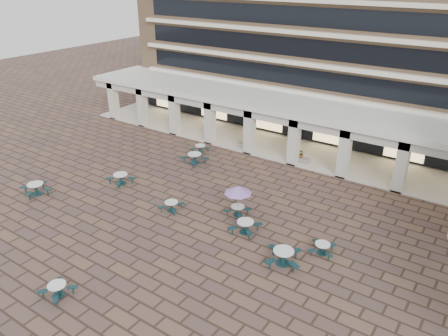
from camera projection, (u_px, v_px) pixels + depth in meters
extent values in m
plane|color=brown|center=(176.00, 222.00, 28.00)|extent=(120.00, 120.00, 0.00)
cube|color=tan|center=(341.00, 10.00, 42.42)|extent=(40.00, 15.00, 22.00)
cube|color=white|center=(301.00, 93.00, 39.37)|extent=(36.80, 0.50, 0.35)
cube|color=black|center=(303.00, 78.00, 38.99)|extent=(35.20, 0.05, 1.60)
cube|color=white|center=(303.00, 64.00, 38.27)|extent=(36.80, 0.50, 0.35)
cube|color=black|center=(306.00, 48.00, 37.90)|extent=(35.20, 0.05, 1.60)
cube|color=white|center=(306.00, 33.00, 37.18)|extent=(36.80, 0.50, 0.35)
cube|color=black|center=(308.00, 17.00, 36.80)|extent=(35.20, 0.05, 1.60)
cube|color=white|center=(308.00, 0.00, 36.08)|extent=(36.80, 0.50, 0.35)
cube|color=white|center=(287.00, 103.00, 37.44)|extent=(42.00, 6.60, 0.40)
cube|color=beige|center=(271.00, 117.00, 35.50)|extent=(42.00, 0.30, 0.90)
cube|color=black|center=(299.00, 121.00, 40.47)|extent=(38.00, 0.15, 3.20)
cube|color=beige|center=(284.00, 148.00, 39.19)|extent=(42.00, 6.00, 0.12)
cube|color=beige|center=(113.00, 100.00, 46.18)|extent=(0.80, 0.80, 4.00)
cube|color=beige|center=(142.00, 107.00, 44.01)|extent=(0.80, 0.80, 4.00)
cube|color=beige|center=(174.00, 114.00, 41.84)|extent=(0.80, 0.80, 4.00)
cube|color=beige|center=(210.00, 122.00, 39.68)|extent=(0.80, 0.80, 4.00)
cube|color=beige|center=(250.00, 131.00, 37.51)|extent=(0.80, 0.80, 4.00)
cube|color=beige|center=(294.00, 141.00, 35.34)|extent=(0.80, 0.80, 4.00)
cube|color=beige|center=(344.00, 153.00, 33.17)|extent=(0.80, 0.80, 4.00)
cube|color=beige|center=(402.00, 166.00, 31.01)|extent=(0.80, 0.80, 4.00)
cube|color=#FFD88C|center=(167.00, 97.00, 48.65)|extent=(3.20, 0.08, 2.40)
cube|color=#FFD88C|center=(214.00, 107.00, 45.37)|extent=(3.20, 0.08, 2.40)
cube|color=#FFD88C|center=(268.00, 118.00, 42.09)|extent=(3.20, 0.08, 2.40)
cube|color=#FFD88C|center=(331.00, 130.00, 38.80)|extent=(3.20, 0.08, 2.40)
cube|color=#FFD88C|center=(405.00, 146.00, 35.52)|extent=(3.20, 0.08, 2.40)
cylinder|color=#123336|center=(37.00, 194.00, 31.34)|extent=(0.78, 0.78, 0.04)
cylinder|color=#123336|center=(36.00, 190.00, 31.19)|extent=(0.20, 0.20, 0.74)
cylinder|color=white|center=(35.00, 184.00, 31.00)|extent=(1.11, 1.11, 0.06)
cube|color=#123336|center=(47.00, 189.00, 31.00)|extent=(0.69, 0.53, 0.06)
cylinder|color=#123336|center=(48.00, 192.00, 31.11)|extent=(0.09, 0.09, 0.47)
cube|color=#123336|center=(43.00, 183.00, 31.92)|extent=(0.53, 0.69, 0.06)
cylinder|color=#123336|center=(43.00, 186.00, 32.02)|extent=(0.09, 0.09, 0.47)
cube|color=#123336|center=(25.00, 187.00, 31.28)|extent=(0.69, 0.53, 0.06)
cylinder|color=#123336|center=(26.00, 190.00, 31.39)|extent=(0.09, 0.09, 0.47)
cube|color=#123336|center=(29.00, 194.00, 30.37)|extent=(0.53, 0.69, 0.06)
cylinder|color=#123336|center=(29.00, 197.00, 30.47)|extent=(0.09, 0.09, 0.47)
cylinder|color=#123336|center=(59.00, 295.00, 21.72)|extent=(0.63, 0.63, 0.04)
cylinder|color=#123336|center=(58.00, 291.00, 21.60)|extent=(0.16, 0.16, 0.60)
cylinder|color=white|center=(57.00, 285.00, 21.45)|extent=(0.91, 0.91, 0.05)
cube|color=#123336|center=(72.00, 287.00, 21.70)|extent=(0.53, 0.54, 0.05)
cylinder|color=#123336|center=(73.00, 290.00, 21.78)|extent=(0.07, 0.07, 0.38)
cube|color=#123336|center=(59.00, 280.00, 22.19)|extent=(0.54, 0.53, 0.05)
cylinder|color=#123336|center=(60.00, 283.00, 22.27)|extent=(0.07, 0.07, 0.38)
cube|color=#123336|center=(42.00, 291.00, 21.42)|extent=(0.53, 0.54, 0.05)
cylinder|color=#123336|center=(43.00, 295.00, 21.51)|extent=(0.07, 0.07, 0.38)
cube|color=#123336|center=(56.00, 299.00, 20.93)|extent=(0.54, 0.53, 0.05)
cylinder|color=#123336|center=(56.00, 302.00, 21.02)|extent=(0.07, 0.07, 0.38)
cylinder|color=#123336|center=(172.00, 210.00, 29.25)|extent=(0.62, 0.62, 0.04)
cylinder|color=#123336|center=(172.00, 207.00, 29.14)|extent=(0.16, 0.16, 0.58)
cylinder|color=white|center=(171.00, 202.00, 28.99)|extent=(0.89, 0.89, 0.04)
cube|color=#123336|center=(181.00, 204.00, 29.31)|extent=(0.48, 0.54, 0.04)
cylinder|color=#123336|center=(182.00, 206.00, 29.40)|extent=(0.07, 0.07, 0.37)
cube|color=#123336|center=(169.00, 201.00, 29.68)|extent=(0.54, 0.48, 0.04)
cylinder|color=#123336|center=(169.00, 203.00, 29.77)|extent=(0.07, 0.07, 0.37)
cube|color=#123336|center=(161.00, 207.00, 28.88)|extent=(0.48, 0.54, 0.04)
cylinder|color=#123336|center=(161.00, 210.00, 28.96)|extent=(0.07, 0.07, 0.37)
cube|color=#123336|center=(174.00, 210.00, 28.51)|extent=(0.54, 0.48, 0.04)
cylinder|color=#123336|center=(174.00, 213.00, 28.59)|extent=(0.07, 0.07, 0.37)
cylinder|color=#123336|center=(238.00, 215.00, 28.75)|extent=(0.61, 0.61, 0.03)
cylinder|color=#123336|center=(238.00, 211.00, 28.63)|extent=(0.16, 0.16, 0.58)
cylinder|color=white|center=(238.00, 206.00, 28.48)|extent=(0.87, 0.87, 0.04)
cube|color=#123336|center=(248.00, 209.00, 28.68)|extent=(0.52, 0.51, 0.04)
cylinder|color=#123336|center=(248.00, 212.00, 28.77)|extent=(0.07, 0.07, 0.37)
cube|color=#123336|center=(236.00, 205.00, 29.20)|extent=(0.51, 0.52, 0.04)
cylinder|color=#123336|center=(236.00, 207.00, 29.28)|extent=(0.07, 0.07, 0.37)
cube|color=#123336|center=(228.00, 211.00, 28.50)|extent=(0.52, 0.51, 0.04)
cylinder|color=#123336|center=(227.00, 213.00, 28.58)|extent=(0.07, 0.07, 0.37)
cube|color=#123336|center=(240.00, 215.00, 27.98)|extent=(0.51, 0.52, 0.04)
cylinder|color=#123336|center=(240.00, 218.00, 28.07)|extent=(0.07, 0.07, 0.37)
cylinder|color=gray|center=(238.00, 201.00, 28.31)|extent=(0.04, 0.04, 2.09)
cone|color=#946CC0|center=(238.00, 190.00, 27.96)|extent=(1.83, 1.83, 0.48)
cylinder|color=#123336|center=(245.00, 232.00, 26.87)|extent=(0.73, 0.73, 0.04)
cylinder|color=#123336|center=(245.00, 227.00, 26.74)|extent=(0.19, 0.19, 0.68)
cylinder|color=white|center=(245.00, 222.00, 26.56)|extent=(1.04, 1.04, 0.05)
cube|color=#123336|center=(258.00, 224.00, 26.88)|extent=(0.59, 0.62, 0.05)
cylinder|color=#123336|center=(258.00, 227.00, 26.98)|extent=(0.08, 0.08, 0.44)
cube|color=#123336|center=(241.00, 219.00, 27.40)|extent=(0.62, 0.59, 0.05)
cylinder|color=#123336|center=(241.00, 222.00, 27.50)|extent=(0.08, 0.08, 0.44)
cube|color=#123336|center=(233.00, 228.00, 26.50)|extent=(0.59, 0.62, 0.05)
cylinder|color=#123336|center=(233.00, 231.00, 26.60)|extent=(0.08, 0.08, 0.44)
cube|color=#123336|center=(249.00, 233.00, 25.98)|extent=(0.62, 0.59, 0.05)
cylinder|color=#123336|center=(249.00, 236.00, 26.08)|extent=(0.08, 0.08, 0.44)
cylinder|color=#123336|center=(195.00, 163.00, 36.26)|extent=(0.79, 0.79, 0.05)
cylinder|color=#123336|center=(195.00, 159.00, 36.11)|extent=(0.20, 0.20, 0.75)
cylinder|color=white|center=(194.00, 154.00, 35.92)|extent=(1.13, 1.13, 0.06)
cube|color=#123336|center=(205.00, 158.00, 36.01)|extent=(0.70, 0.59, 0.06)
cylinder|color=#123336|center=(205.00, 161.00, 36.11)|extent=(0.09, 0.09, 0.48)
cube|color=#123336|center=(196.00, 154.00, 36.86)|extent=(0.59, 0.70, 0.06)
cylinder|color=#123336|center=(196.00, 156.00, 36.97)|extent=(0.09, 0.09, 0.48)
cube|color=#123336|center=(184.00, 157.00, 36.12)|extent=(0.70, 0.59, 0.06)
cylinder|color=#123336|center=(184.00, 160.00, 36.23)|extent=(0.09, 0.09, 0.48)
cube|color=#123336|center=(193.00, 162.00, 35.26)|extent=(0.59, 0.70, 0.06)
cylinder|color=#123336|center=(193.00, 165.00, 35.37)|extent=(0.09, 0.09, 0.48)
cylinder|color=#123336|center=(121.00, 183.00, 32.86)|extent=(0.74, 0.74, 0.04)
cylinder|color=#123336|center=(121.00, 179.00, 32.72)|extent=(0.19, 0.19, 0.70)
cylinder|color=white|center=(120.00, 174.00, 32.54)|extent=(1.06, 1.06, 0.05)
cube|color=#123336|center=(132.00, 178.00, 32.69)|extent=(0.64, 0.58, 0.05)
cylinder|color=#123336|center=(132.00, 181.00, 32.79)|extent=(0.08, 0.08, 0.44)
cube|color=#123336|center=(123.00, 173.00, 33.42)|extent=(0.58, 0.64, 0.05)
cylinder|color=#123336|center=(123.00, 176.00, 33.52)|extent=(0.08, 0.08, 0.44)
cube|color=#123336|center=(110.00, 178.00, 32.66)|extent=(0.64, 0.58, 0.05)
cylinder|color=#123336|center=(110.00, 181.00, 32.76)|extent=(0.08, 0.08, 0.44)
cube|color=#123336|center=(119.00, 183.00, 31.93)|extent=(0.58, 0.64, 0.05)
cylinder|color=#123336|center=(119.00, 186.00, 32.03)|extent=(0.08, 0.08, 0.44)
cylinder|color=#123336|center=(283.00, 263.00, 24.06)|extent=(0.80, 0.80, 0.05)
cylinder|color=#123336|center=(283.00, 258.00, 23.91)|extent=(0.21, 0.21, 0.76)
cylinder|color=white|center=(284.00, 251.00, 23.72)|extent=(1.15, 1.15, 0.06)
cube|color=#123336|center=(296.00, 251.00, 24.28)|extent=(0.55, 0.71, 0.06)
cylinder|color=#123336|center=(296.00, 255.00, 24.39)|extent=(0.09, 0.09, 0.48)
cube|color=#123336|center=(273.00, 248.00, 24.55)|extent=(0.71, 0.55, 0.06)
cylinder|color=#123336|center=(273.00, 252.00, 24.66)|extent=(0.09, 0.09, 0.48)
cube|color=#123336|center=(270.00, 261.00, 23.44)|extent=(0.55, 0.71, 0.06)
cylinder|color=#123336|center=(270.00, 265.00, 23.55)|extent=(0.09, 0.09, 0.48)
cube|color=#123336|center=(294.00, 265.00, 23.16)|extent=(0.71, 0.55, 0.06)
cylinder|color=#123336|center=(293.00, 269.00, 23.27)|extent=(0.09, 0.09, 0.48)
cylinder|color=#123336|center=(200.00, 152.00, 38.38)|extent=(0.62, 0.62, 0.04)
cylinder|color=#123336|center=(200.00, 149.00, 38.26)|extent=(0.16, 0.16, 0.58)
cylinder|color=white|center=(200.00, 145.00, 38.11)|extent=(0.88, 0.88, 0.04)
cube|color=#123336|center=(208.00, 148.00, 38.33)|extent=(0.52, 0.52, 0.04)
cylinder|color=#123336|center=(208.00, 150.00, 38.42)|extent=(0.07, 0.07, 0.37)
cube|color=#123336|center=(199.00, 145.00, 38.83)|extent=(0.52, 0.52, 0.04)
cylinder|color=#123336|center=(199.00, 147.00, 38.92)|extent=(0.07, 0.07, 0.37)
cube|color=#123336|center=(192.00, 149.00, 38.11)|extent=(0.52, 0.52, 0.04)
cylinder|color=#123336|center=(192.00, 151.00, 38.19)|extent=(0.07, 0.07, 0.37)
cube|color=#123336|center=(201.00, 151.00, 37.61)|extent=(0.52, 0.52, 0.04)
cylinder|color=#123336|center=(201.00, 153.00, 37.69)|extent=(0.07, 0.07, 0.37)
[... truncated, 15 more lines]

